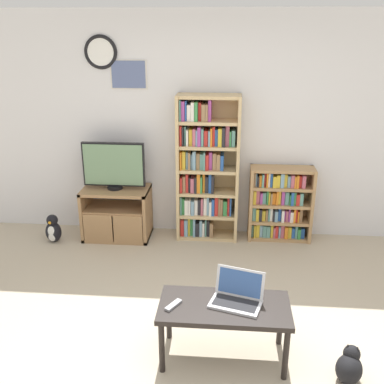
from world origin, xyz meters
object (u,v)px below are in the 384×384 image
object	(u,v)px
remote_near_laptop	(173,305)
cat	(349,367)
coffee_table	(224,311)
bookshelf_short	(279,204)
television	(114,166)
bookshelf_tall	(205,170)
penguin_figurine	(53,230)
tv_stand	(117,213)
laptop	(237,295)

from	to	relation	value
remote_near_laptop	cat	distance (m)	1.34
coffee_table	remote_near_laptop	distance (m)	0.38
bookshelf_short	coffee_table	size ratio (longest dim) A/B	0.91
remote_near_laptop	television	bearing A→B (deg)	145.51
coffee_table	cat	size ratio (longest dim) A/B	1.97
television	cat	size ratio (longest dim) A/B	1.45
bookshelf_short	cat	xyz separation A→B (m)	(0.30, -2.32, -0.32)
bookshelf_tall	coffee_table	world-z (taller)	bookshelf_tall
bookshelf_tall	penguin_figurine	bearing A→B (deg)	-169.73
television	bookshelf_tall	world-z (taller)	bookshelf_tall
bookshelf_tall	tv_stand	bearing A→B (deg)	-173.55
bookshelf_tall	laptop	distance (m)	2.13
bookshelf_short	remote_near_laptop	size ratio (longest dim) A/B	5.56
bookshelf_tall	bookshelf_short	distance (m)	0.97
remote_near_laptop	cat	size ratio (longest dim) A/B	0.32
television	coffee_table	world-z (taller)	television
coffee_table	bookshelf_tall	bearing A→B (deg)	97.28
bookshelf_short	coffee_table	xyz separation A→B (m)	(-0.61, -2.15, -0.03)
laptop	remote_near_laptop	size ratio (longest dim) A/B	2.67
tv_stand	penguin_figurine	size ratio (longest dim) A/B	2.28
tv_stand	television	world-z (taller)	television
television	penguin_figurine	world-z (taller)	television
bookshelf_short	penguin_figurine	world-z (taller)	bookshelf_short
tv_stand	remote_near_laptop	distance (m)	2.27
remote_near_laptop	cat	bearing A→B (deg)	25.45
tv_stand	cat	world-z (taller)	tv_stand
penguin_figurine	television	bearing A→B (deg)	16.62
tv_stand	remote_near_laptop	xyz separation A→B (m)	(0.94, -2.06, 0.17)
tv_stand	television	distance (m)	0.59
remote_near_laptop	tv_stand	bearing A→B (deg)	145.55
coffee_table	penguin_figurine	bearing A→B (deg)	138.47
bookshelf_short	laptop	world-z (taller)	bookshelf_short
bookshelf_tall	penguin_figurine	xyz separation A→B (m)	(-1.77, -0.32, -0.68)
tv_stand	television	size ratio (longest dim) A/B	1.08
tv_stand	cat	bearing A→B (deg)	-44.40
television	laptop	size ratio (longest dim) A/B	1.69
bookshelf_tall	cat	size ratio (longest dim) A/B	3.44
television	bookshelf_short	bearing A→B (deg)	3.69
coffee_table	laptop	bearing A→B (deg)	28.20
remote_near_laptop	penguin_figurine	distance (m)	2.51
tv_stand	cat	distance (m)	3.12
laptop	penguin_figurine	world-z (taller)	laptop
bookshelf_short	cat	size ratio (longest dim) A/B	1.79
television	laptop	bearing A→B (deg)	-54.35
laptop	remote_near_laptop	xyz separation A→B (m)	(-0.47, -0.10, -0.05)
laptop	remote_near_laptop	bearing A→B (deg)	-152.44
television	cat	bearing A→B (deg)	-44.51
laptop	remote_near_laptop	distance (m)	0.48
bookshelf_tall	remote_near_laptop	size ratio (longest dim) A/B	10.69
bookshelf_tall	television	bearing A→B (deg)	-174.24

